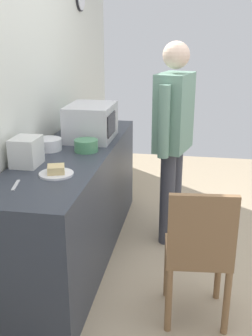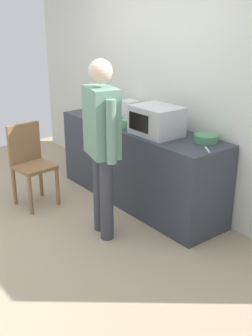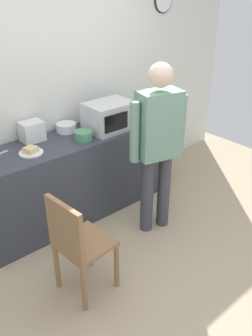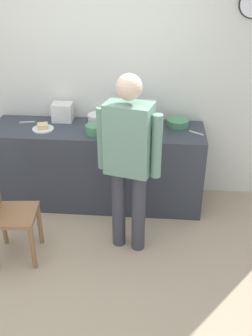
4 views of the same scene
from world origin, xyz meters
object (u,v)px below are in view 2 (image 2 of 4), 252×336
(salad_bowl, at_px, (206,138))
(wooden_chair, at_px, (30,161))
(mixing_bowl, at_px, (150,119))
(fork_utensil, at_px, (207,150))
(toaster, at_px, (130,109))
(microwave, at_px, (156,121))
(sandwich_plate, at_px, (104,116))
(cereal_bowl, at_px, (130,124))
(spoon_utensil, at_px, (106,112))
(person_standing, at_px, (102,138))

(salad_bowl, height_order, wooden_chair, salad_bowl)
(mixing_bowl, bearing_deg, fork_utensil, -11.51)
(wooden_chair, bearing_deg, toaster, 76.17)
(microwave, bearing_deg, sandwich_plate, -179.86)
(sandwich_plate, bearing_deg, mixing_bowl, 24.93)
(microwave, distance_m, cereal_bowl, 0.40)
(sandwich_plate, distance_m, spoon_utensil, 0.29)
(microwave, distance_m, wooden_chair, 1.53)
(toaster, bearing_deg, mixing_bowl, -1.93)
(cereal_bowl, bearing_deg, spoon_utensil, 163.51)
(fork_utensil, bearing_deg, microwave, -177.17)
(mixing_bowl, bearing_deg, spoon_utensil, -174.58)
(microwave, relative_size, fork_utensil, 2.94)
(salad_bowl, bearing_deg, mixing_bowl, 177.94)
(person_standing, bearing_deg, wooden_chair, -167.76)
(microwave, xyz_separation_m, wooden_chair, (-1.08, -0.95, -0.54))
(microwave, relative_size, spoon_utensil, 2.94)
(salad_bowl, relative_size, cereal_bowl, 1.29)
(mixing_bowl, bearing_deg, salad_bowl, -2.06)
(salad_bowl, bearing_deg, spoon_utensil, -178.56)
(sandwich_plate, relative_size, person_standing, 0.13)
(wooden_chair, bearing_deg, sandwich_plate, 81.58)
(mixing_bowl, bearing_deg, toaster, 178.07)
(person_standing, distance_m, wooden_chair, 1.24)
(toaster, bearing_deg, fork_utensil, -9.00)
(mixing_bowl, xyz_separation_m, person_standing, (0.42, -0.96, 0.05))
(toaster, xyz_separation_m, person_standing, (0.81, -0.97, 0.00))
(microwave, distance_m, fork_utensil, 0.70)
(cereal_bowl, bearing_deg, sandwich_plate, 174.65)
(sandwich_plate, height_order, mixing_bowl, mixing_bowl)
(sandwich_plate, distance_m, mixing_bowl, 0.60)
(microwave, relative_size, cereal_bowl, 2.69)
(sandwich_plate, relative_size, salad_bowl, 0.95)
(toaster, distance_m, spoon_utensil, 0.41)
(microwave, xyz_separation_m, cereal_bowl, (-0.38, -0.05, -0.10))
(cereal_bowl, height_order, mixing_bowl, cereal_bowl)
(fork_utensil, height_order, wooden_chair, wooden_chair)
(salad_bowl, xyz_separation_m, wooden_chair, (-1.57, -1.17, -0.43))
(fork_utensil, distance_m, spoon_utensil, 1.85)
(mixing_bowl, height_order, toaster, toaster)
(salad_bowl, bearing_deg, toaster, 177.98)
(person_standing, height_order, wooden_chair, person_standing)
(cereal_bowl, relative_size, toaster, 0.84)
(salad_bowl, height_order, toaster, toaster)
(salad_bowl, distance_m, cereal_bowl, 0.91)
(microwave, height_order, spoon_utensil, microwave)
(person_standing, bearing_deg, microwave, 92.37)
(sandwich_plate, height_order, cereal_bowl, cereal_bowl)
(cereal_bowl, bearing_deg, person_standing, -57.95)
(microwave, height_order, mixing_bowl, microwave)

